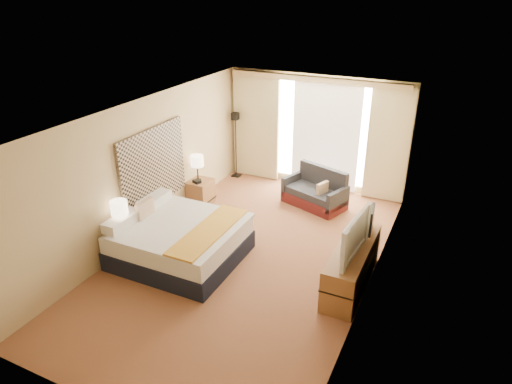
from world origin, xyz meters
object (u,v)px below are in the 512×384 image
at_px(media_dresser, 352,266).
at_px(loveseat, 316,193).
at_px(nightstand_left, 124,248).
at_px(lamp_right, 197,161).
at_px(nightstand_right, 201,192).
at_px(television, 349,234).
at_px(desk_chair, 360,240).
at_px(bed, 180,240).
at_px(lamp_left, 119,209).
at_px(floor_lamp, 236,132).

relative_size(media_dresser, loveseat, 1.22).
height_order(nightstand_left, lamp_right, lamp_right).
height_order(nightstand_right, television, television).
bearing_deg(desk_chair, bed, -165.49).
xyz_separation_m(nightstand_right, bed, (0.81, -1.98, 0.08)).
distance_m(media_dresser, lamp_right, 4.05).
height_order(media_dresser, television, television).
relative_size(media_dresser, lamp_left, 3.00).
xyz_separation_m(nightstand_left, lamp_right, (-0.03, 2.49, 0.72)).
distance_m(bed, lamp_right, 2.24).
height_order(nightstand_left, bed, bed).
xyz_separation_m(loveseat, desk_chair, (1.41, -1.91, 0.23)).
xyz_separation_m(bed, loveseat, (1.46, 3.02, -0.09)).
bearing_deg(lamp_right, loveseat, 24.46).
xyz_separation_m(nightstand_left, media_dresser, (3.70, 1.05, 0.07)).
bearing_deg(nightstand_left, lamp_right, 90.80).
distance_m(desk_chair, lamp_right, 3.84).
height_order(nightstand_right, floor_lamp, floor_lamp).
relative_size(loveseat, lamp_right, 2.57).
xyz_separation_m(bed, television, (2.84, 0.31, 0.67)).
xyz_separation_m(loveseat, lamp_left, (-2.28, -3.49, 0.74)).
bearing_deg(loveseat, bed, -96.26).
xyz_separation_m(loveseat, television, (1.38, -2.71, 0.76)).
bearing_deg(media_dresser, floor_lamp, 139.63).
xyz_separation_m(media_dresser, lamp_right, (-3.73, 1.44, 0.64)).
height_order(nightstand_left, lamp_left, lamp_left).
distance_m(nightstand_left, bed, 0.96).
distance_m(bed, television, 2.94).
xyz_separation_m(nightstand_left, nightstand_right, (0.00, 2.50, 0.00)).
bearing_deg(nightstand_right, lamp_right, -162.95).
height_order(floor_lamp, lamp_right, floor_lamp).
relative_size(media_dresser, lamp_right, 3.14).
bearing_deg(television, nightstand_left, 107.47).
distance_m(media_dresser, television, 0.71).
relative_size(bed, loveseat, 1.36).
bearing_deg(nightstand_left, media_dresser, 15.84).
bearing_deg(media_dresser, loveseat, 119.97).
bearing_deg(desk_chair, loveseat, 119.86).
xyz_separation_m(desk_chair, television, (-0.03, -0.80, 0.53)).
xyz_separation_m(nightstand_right, loveseat, (2.27, 1.04, -0.00)).
relative_size(bed, lamp_right, 3.51).
bearing_deg(nightstand_right, nightstand_left, -90.00).
bearing_deg(loveseat, lamp_left, -103.67).
bearing_deg(floor_lamp, nightstand_left, -89.59).
bearing_deg(lamp_left, bed, 29.69).
distance_m(media_dresser, loveseat, 2.87).
xyz_separation_m(media_dresser, loveseat, (-1.43, 2.49, -0.08)).
xyz_separation_m(bed, lamp_left, (-0.82, -0.47, 0.66)).
relative_size(nightstand_left, media_dresser, 0.31).
distance_m(lamp_right, television, 4.04).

